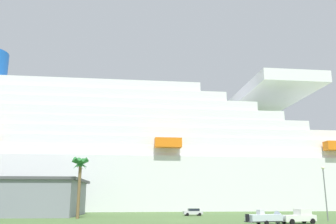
{
  "coord_description": "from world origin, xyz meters",
  "views": [
    {
      "loc": [
        -12.54,
        -63.84,
        3.79
      ],
      "look_at": [
        1.75,
        23.11,
        25.0
      ],
      "focal_mm": 38.43,
      "sensor_mm": 36.0,
      "label": 1
    }
  ],
  "objects_px": {
    "small_boat_on_trailer": "(268,218)",
    "street_lamp": "(325,186)",
    "cruise_ship": "(84,160)",
    "pickup_truck": "(299,217)",
    "parked_car_silver_sedan": "(193,212)"
  },
  "relations": [
    {
      "from": "small_boat_on_trailer",
      "to": "street_lamp",
      "type": "height_order",
      "value": "street_lamp"
    },
    {
      "from": "small_boat_on_trailer",
      "to": "street_lamp",
      "type": "distance_m",
      "value": 16.0
    },
    {
      "from": "cruise_ship",
      "to": "street_lamp",
      "type": "distance_m",
      "value": 81.81
    },
    {
      "from": "cruise_ship",
      "to": "pickup_truck",
      "type": "height_order",
      "value": "cruise_ship"
    },
    {
      "from": "small_boat_on_trailer",
      "to": "cruise_ship",
      "type": "bearing_deg",
      "value": 113.73
    },
    {
      "from": "cruise_ship",
      "to": "parked_car_silver_sedan",
      "type": "distance_m",
      "value": 54.44
    },
    {
      "from": "cruise_ship",
      "to": "street_lamp",
      "type": "bearing_deg",
      "value": -55.47
    },
    {
      "from": "cruise_ship",
      "to": "pickup_truck",
      "type": "xyz_separation_m",
      "value": [
        37.61,
        -72.31,
        -15.56
      ]
    },
    {
      "from": "cruise_ship",
      "to": "small_boat_on_trailer",
      "type": "height_order",
      "value": "cruise_ship"
    },
    {
      "from": "small_boat_on_trailer",
      "to": "street_lamp",
      "type": "bearing_deg",
      "value": 24.78
    },
    {
      "from": "pickup_truck",
      "to": "street_lamp",
      "type": "bearing_deg",
      "value": 33.24
    },
    {
      "from": "street_lamp",
      "to": "pickup_truck",
      "type": "bearing_deg",
      "value": -146.76
    },
    {
      "from": "pickup_truck",
      "to": "cruise_ship",
      "type": "bearing_deg",
      "value": 117.48
    },
    {
      "from": "pickup_truck",
      "to": "small_boat_on_trailer",
      "type": "distance_m",
      "value": 5.51
    },
    {
      "from": "small_boat_on_trailer",
      "to": "street_lamp",
      "type": "xyz_separation_m",
      "value": [
        13.8,
        6.37,
        4.99
      ]
    },
    {
      "from": "cruise_ship",
      "to": "street_lamp",
      "type": "height_order",
      "value": "cruise_ship"
    },
    {
      "from": "pickup_truck",
      "to": "parked_car_silver_sedan",
      "type": "relative_size",
      "value": 1.37
    },
    {
      "from": "pickup_truck",
      "to": "street_lamp",
      "type": "xyz_separation_m",
      "value": [
        8.36,
        5.48,
        4.91
      ]
    },
    {
      "from": "small_boat_on_trailer",
      "to": "parked_car_silver_sedan",
      "type": "xyz_separation_m",
      "value": [
        -4.71,
        28.92,
        -0.13
      ]
    },
    {
      "from": "cruise_ship",
      "to": "parked_car_silver_sedan",
      "type": "height_order",
      "value": "cruise_ship"
    },
    {
      "from": "cruise_ship",
      "to": "pickup_truck",
      "type": "distance_m",
      "value": 82.98
    },
    {
      "from": "cruise_ship",
      "to": "small_boat_on_trailer",
      "type": "bearing_deg",
      "value": -66.27
    }
  ]
}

